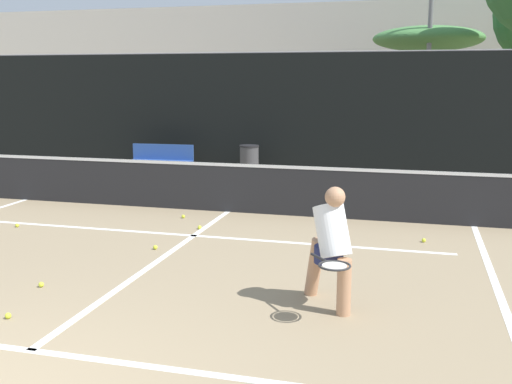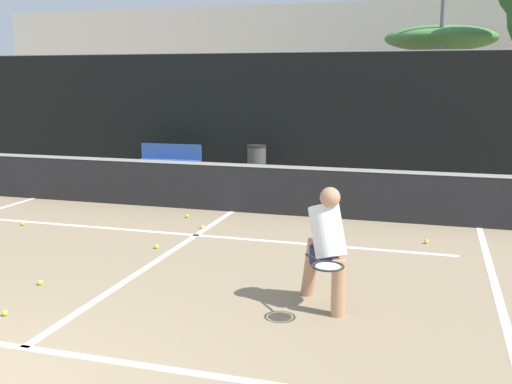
{
  "view_description": "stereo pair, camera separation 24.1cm",
  "coord_description": "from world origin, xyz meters",
  "px_view_note": "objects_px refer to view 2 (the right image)",
  "views": [
    {
      "loc": [
        3.45,
        -3.34,
        2.56
      ],
      "look_at": [
        1.28,
        4.76,
        0.95
      ],
      "focal_mm": 42.0,
      "sensor_mm": 36.0,
      "label": 1
    },
    {
      "loc": [
        3.68,
        -3.27,
        2.56
      ],
      "look_at": [
        1.28,
        4.76,
        0.95
      ],
      "focal_mm": 42.0,
      "sensor_mm": 36.0,
      "label": 2
    }
  ],
  "objects_px": {
    "player_practicing": "(326,244)",
    "courtside_bench": "(170,159)",
    "trash_bin": "(257,163)",
    "parked_car": "(235,138)"
  },
  "relations": [
    {
      "from": "trash_bin",
      "to": "courtside_bench",
      "type": "bearing_deg",
      "value": -177.58
    },
    {
      "from": "player_practicing",
      "to": "trash_bin",
      "type": "bearing_deg",
      "value": 161.3
    },
    {
      "from": "parked_car",
      "to": "courtside_bench",
      "type": "bearing_deg",
      "value": -95.19
    },
    {
      "from": "player_practicing",
      "to": "trash_bin",
      "type": "relative_size",
      "value": 1.55
    },
    {
      "from": "trash_bin",
      "to": "parked_car",
      "type": "relative_size",
      "value": 0.2
    },
    {
      "from": "courtside_bench",
      "to": "parked_car",
      "type": "height_order",
      "value": "parked_car"
    },
    {
      "from": "player_practicing",
      "to": "parked_car",
      "type": "relative_size",
      "value": 0.3
    },
    {
      "from": "player_practicing",
      "to": "courtside_bench",
      "type": "height_order",
      "value": "player_practicing"
    },
    {
      "from": "player_practicing",
      "to": "courtside_bench",
      "type": "xyz_separation_m",
      "value": [
        -5.46,
        7.74,
        -0.27
      ]
    },
    {
      "from": "player_practicing",
      "to": "parked_car",
      "type": "distance_m",
      "value": 12.92
    }
  ]
}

